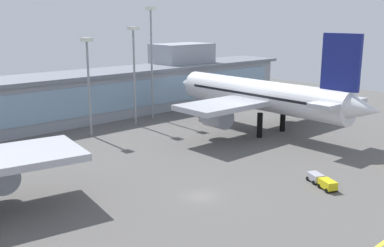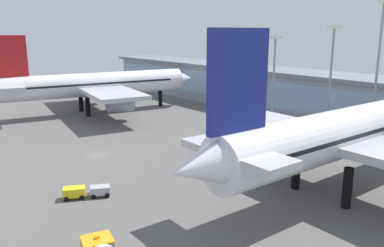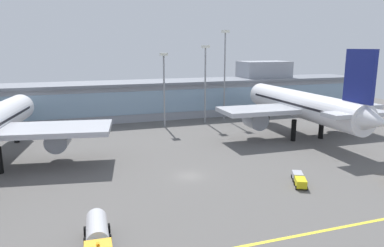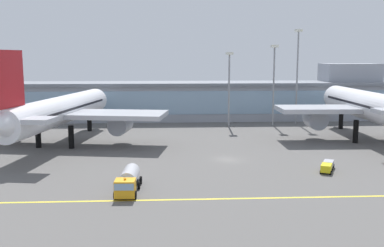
% 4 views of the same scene
% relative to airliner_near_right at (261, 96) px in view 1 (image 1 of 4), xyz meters
% --- Properties ---
extents(ground_plane, '(203.19, 203.19, 0.00)m').
position_rel_airliner_near_right_xyz_m(ground_plane, '(-32.94, -16.76, -7.48)').
color(ground_plane, '#5B5956').
extents(terminal_building, '(148.14, 14.00, 16.06)m').
position_rel_airliner_near_right_xyz_m(terminal_building, '(-30.88, 34.27, -1.62)').
color(terminal_building, '#9399A3').
rests_on(terminal_building, ground).
extents(airliner_near_right, '(39.15, 50.00, 20.41)m').
position_rel_airliner_near_right_xyz_m(airliner_near_right, '(0.00, 0.00, 0.00)').
color(airliner_near_right, black).
rests_on(airliner_near_right, ground).
extents(baggage_tug_near, '(3.92, 5.69, 1.40)m').
position_rel_airliner_near_right_xyz_m(baggage_tug_near, '(-18.00, -25.56, -6.69)').
color(baggage_tug_near, black).
rests_on(baggage_tug_near, ground).
extents(apron_light_mast_west, '(1.80, 1.80, 25.31)m').
position_rel_airliner_near_right_xyz_m(apron_light_mast_west, '(-8.44, 25.21, 8.91)').
color(apron_light_mast_west, gray).
rests_on(apron_light_mast_west, ground).
extents(apron_light_mast_centre, '(1.80, 1.80, 21.14)m').
position_rel_airliner_near_right_xyz_m(apron_light_mast_centre, '(-15.53, 22.10, 6.59)').
color(apron_light_mast_centre, gray).
rests_on(apron_light_mast_centre, ground).
extents(apron_light_mast_east, '(1.80, 1.80, 19.25)m').
position_rel_airliner_near_right_xyz_m(apron_light_mast_east, '(-27.55, 20.39, 5.52)').
color(apron_light_mast_east, gray).
rests_on(apron_light_mast_east, ground).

